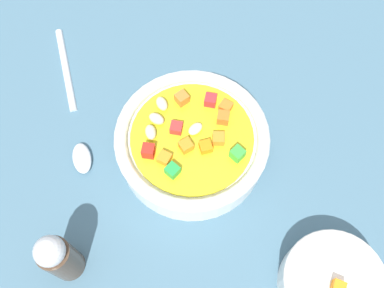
# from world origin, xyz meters

# --- Properties ---
(ground_plane) EXTENTS (1.40, 1.40, 0.02)m
(ground_plane) POSITION_xyz_m (0.00, 0.00, -0.01)
(ground_plane) COLOR #42667A
(soup_bowl_main) EXTENTS (0.16, 0.16, 0.05)m
(soup_bowl_main) POSITION_xyz_m (-0.00, 0.00, 0.03)
(soup_bowl_main) COLOR white
(soup_bowl_main) RESTS_ON ground_plane
(spoon) EXTENTS (0.15, 0.16, 0.01)m
(spoon) POSITION_xyz_m (-0.15, -0.01, 0.00)
(spoon) COLOR silver
(spoon) RESTS_ON ground_plane
(side_bowl_small) EXTENTS (0.10, 0.10, 0.04)m
(side_bowl_small) POSITION_xyz_m (0.18, -0.07, 0.02)
(side_bowl_small) COLOR white
(side_bowl_small) RESTS_ON ground_plane
(pepper_shaker) EXTENTS (0.03, 0.03, 0.08)m
(pepper_shaker) POSITION_xyz_m (-0.06, -0.16, 0.04)
(pepper_shaker) COLOR #4C3828
(pepper_shaker) RESTS_ON ground_plane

